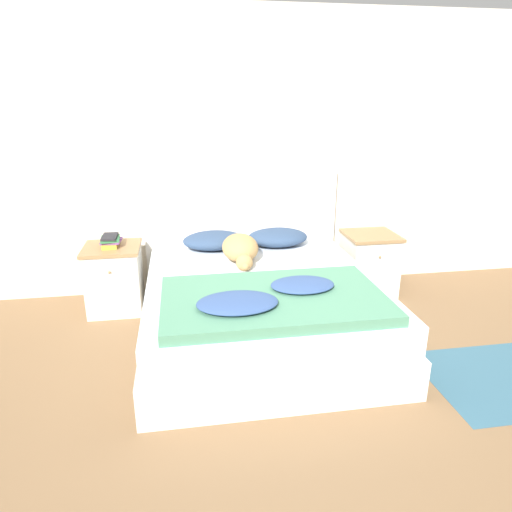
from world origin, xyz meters
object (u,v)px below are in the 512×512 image
at_px(nightstand_left, 115,278).
at_px(dog, 241,249).
at_px(bed, 260,307).
at_px(pillow_left, 214,240).
at_px(nightstand_right, 369,263).
at_px(pillow_right, 278,237).
at_px(book_stack, 110,241).

bearing_deg(nightstand_left, dog, -15.08).
bearing_deg(bed, pillow_left, 111.21).
relative_size(nightstand_right, pillow_left, 1.06).
bearing_deg(pillow_right, pillow_left, 180.00).
xyz_separation_m(nightstand_right, book_stack, (-2.35, 0.01, 0.34)).
xyz_separation_m(nightstand_left, pillow_left, (0.88, 0.06, 0.28)).
distance_m(nightstand_left, book_stack, 0.34).
bearing_deg(pillow_right, nightstand_right, -3.94).
relative_size(nightstand_left, book_stack, 2.62).
distance_m(nightstand_right, book_stack, 2.37).
xyz_separation_m(bed, dog, (-0.10, 0.40, 0.35)).
distance_m(bed, nightstand_right, 1.36).
height_order(nightstand_left, dog, dog).
relative_size(bed, dog, 3.13).
bearing_deg(pillow_left, book_stack, -176.96).
height_order(nightstand_left, nightstand_right, same).
relative_size(pillow_right, book_stack, 2.47).
xyz_separation_m(dog, book_stack, (-1.08, 0.30, 0.03)).
bearing_deg(nightstand_right, nightstand_left, 180.00).
bearing_deg(pillow_left, bed, -68.79).
relative_size(bed, pillow_right, 3.60).
xyz_separation_m(nightstand_left, book_stack, (-0.00, 0.01, 0.34)).
bearing_deg(dog, pillow_left, 119.07).
height_order(bed, nightstand_left, nightstand_left).
distance_m(nightstand_left, nightstand_right, 2.34).
relative_size(nightstand_right, dog, 0.92).
relative_size(nightstand_left, pillow_left, 1.06).
xyz_separation_m(nightstand_right, pillow_left, (-1.46, 0.06, 0.28)).
height_order(bed, dog, dog).
height_order(pillow_left, pillow_right, same).
distance_m(nightstand_left, pillow_right, 1.49).
bearing_deg(pillow_right, book_stack, -178.16).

